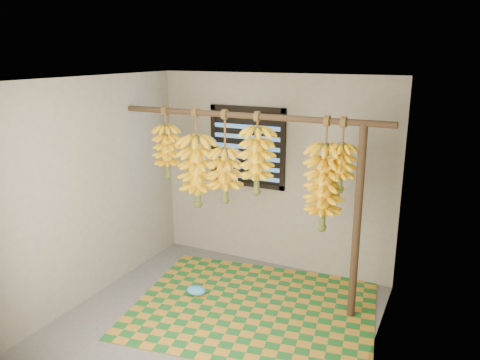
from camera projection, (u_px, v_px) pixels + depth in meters
The scene contains 16 objects.
floor at pixel (216, 322), 4.73m from camera, with size 3.00×3.00×0.01m, color #545454.
ceiling at pixel (213, 79), 4.09m from camera, with size 3.00×3.00×0.01m, color silver.
wall_back at pixel (274, 173), 5.72m from camera, with size 3.00×0.01×2.40m, color gray.
wall_left at pixel (92, 190), 5.04m from camera, with size 0.01×3.00×2.40m, color gray.
wall_right at pixel (378, 235), 3.78m from camera, with size 0.01×3.00×2.40m, color gray.
window at pixel (247, 147), 5.76m from camera, with size 1.00×0.04×1.00m.
hanging_pole at pixel (246, 116), 4.81m from camera, with size 0.06×0.06×3.00m, color #432D1E.
support_post at pixel (357, 225), 4.57m from camera, with size 0.08×0.08×2.00m, color #432D1E.
woven_mat at pixel (254, 307), 4.98m from camera, with size 2.49×1.99×0.01m, color #1B5C23.
plastic_bag at pixel (196, 290), 5.23m from camera, with size 0.23×0.17×0.09m, color #3C9EDF.
banana_bunch_a at pixel (167, 152), 5.35m from camera, with size 0.32×0.32×0.83m.
banana_bunch_b at pixel (197, 171), 5.24m from camera, with size 0.40×0.40×1.11m.
banana_bunch_c at pixel (225, 175), 5.09m from camera, with size 0.36×0.36×1.02m.
banana_bunch_d at pixel (257, 161), 4.88m from camera, with size 0.35×0.35×0.87m.
banana_bunch_e at pixel (324, 188), 4.63m from camera, with size 0.38×0.38×1.16m.
banana_bunch_f at pixel (341, 168), 4.50m from camera, with size 0.28×0.28×0.74m.
Camera 1 is at (2.03, -3.66, 2.64)m, focal length 35.00 mm.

